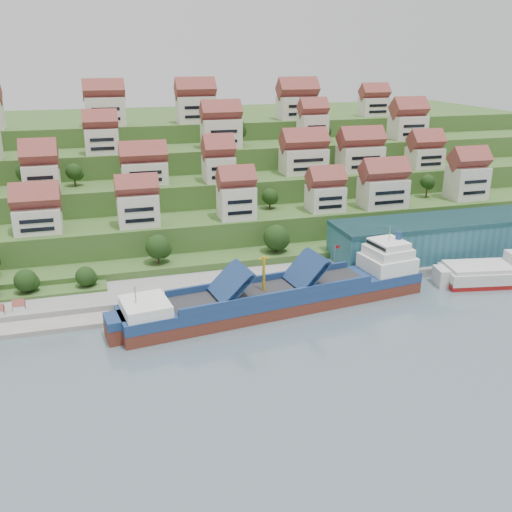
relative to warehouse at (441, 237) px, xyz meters
name	(u,v)px	position (x,y,z in m)	size (l,w,h in m)	color
ground	(276,310)	(-52.00, -17.00, -7.20)	(300.00, 300.00, 0.00)	slate
quay	(333,273)	(-32.00, -2.00, -6.10)	(180.00, 14.00, 2.20)	gray
pebble_beach	(1,317)	(-110.00, -5.00, -6.70)	(45.00, 20.00, 1.00)	gray
hillside	(192,173)	(-52.00, 86.55, 3.46)	(260.00, 128.00, 31.00)	#2D4C1E
hillside_village	(226,153)	(-48.37, 44.52, 17.62)	(160.31, 61.20, 29.14)	beige
hillside_trees	(175,199)	(-67.40, 25.95, 8.90)	(138.33, 62.49, 31.19)	#1D3A13
warehouse	(441,237)	(0.00, 0.00, 0.00)	(60.00, 15.00, 10.00)	#275C6A
flagpole	(335,258)	(-33.89, -7.00, -0.32)	(1.28, 0.16, 8.00)	gray
cargo_ship	(286,295)	(-49.42, -16.19, -4.20)	(70.59, 19.86, 15.37)	#5B271C
second_ship	(499,273)	(6.02, -16.77, -4.85)	(28.17, 14.44, 7.79)	maroon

